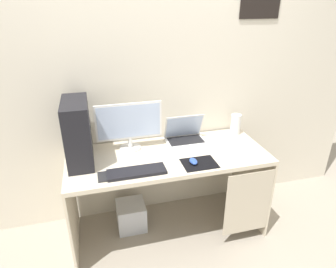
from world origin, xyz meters
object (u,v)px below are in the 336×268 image
(speaker, at_px, (236,124))
(cell_phone, at_px, (103,177))
(subwoofer, at_px, (131,215))
(keyboard, at_px, (137,172))
(monitor, at_px, (129,125))
(pc_tower, at_px, (78,132))
(mouse_left, at_px, (193,161))
(laptop, at_px, (185,136))

(speaker, relative_size, cell_phone, 1.44)
(subwoofer, bearing_deg, keyboard, -85.07)
(keyboard, distance_m, cell_phone, 0.24)
(monitor, distance_m, keyboard, 0.44)
(cell_phone, bearing_deg, speaker, 19.24)
(pc_tower, height_order, speaker, pc_tower)
(subwoofer, bearing_deg, speaker, 7.00)
(mouse_left, distance_m, subwoofer, 0.85)
(pc_tower, bearing_deg, laptop, 7.76)
(laptop, distance_m, mouse_left, 0.39)
(monitor, height_order, laptop, monitor)
(pc_tower, relative_size, laptop, 1.42)
(laptop, bearing_deg, mouse_left, -99.03)
(monitor, relative_size, subwoofer, 2.15)
(pc_tower, relative_size, cell_phone, 3.71)
(keyboard, xyz_separation_m, subwoofer, (-0.03, 0.31, -0.65))
(speaker, relative_size, keyboard, 0.45)
(laptop, distance_m, cell_phone, 0.84)
(monitor, bearing_deg, keyboard, -91.90)
(monitor, xyz_separation_m, laptop, (0.49, 0.02, -0.17))
(cell_phone, distance_m, subwoofer, 0.74)
(mouse_left, height_order, cell_phone, mouse_left)
(keyboard, xyz_separation_m, cell_phone, (-0.24, 0.01, -0.01))
(laptop, xyz_separation_m, cell_phone, (-0.74, -0.40, -0.04))
(monitor, height_order, cell_phone, monitor)
(pc_tower, distance_m, keyboard, 0.53)
(pc_tower, height_order, monitor, pc_tower)
(pc_tower, relative_size, speaker, 2.57)
(keyboard, relative_size, mouse_left, 4.38)
(laptop, xyz_separation_m, mouse_left, (-0.06, -0.39, -0.02))
(pc_tower, distance_m, cell_phone, 0.39)
(speaker, xyz_separation_m, cell_phone, (-1.23, -0.43, -0.09))
(pc_tower, distance_m, subwoofer, 0.94)
(laptop, bearing_deg, cell_phone, -151.61)
(speaker, xyz_separation_m, keyboard, (-0.99, -0.44, -0.08))
(monitor, height_order, speaker, monitor)
(keyboard, height_order, cell_phone, keyboard)
(laptop, height_order, speaker, laptop)
(monitor, bearing_deg, laptop, 2.10)
(monitor, xyz_separation_m, mouse_left, (0.42, -0.37, -0.19))
(pc_tower, xyz_separation_m, cell_phone, (0.14, -0.28, -0.24))
(pc_tower, height_order, cell_phone, pc_tower)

